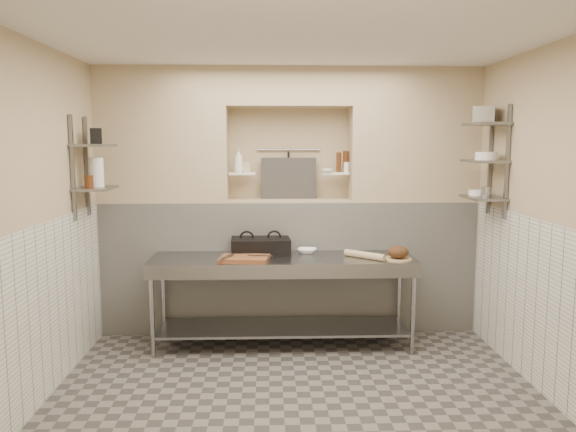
{
  "coord_description": "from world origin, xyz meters",
  "views": [
    {
      "loc": [
        -0.22,
        -4.25,
        2.02
      ],
      "look_at": [
        -0.04,
        0.9,
        1.35
      ],
      "focal_mm": 35.0,
      "sensor_mm": 36.0,
      "label": 1
    }
  ],
  "objects_px": {
    "bowl_alcove": "(327,171)",
    "bottle_soap": "(239,161)",
    "prep_table": "(283,283)",
    "cutting_board": "(244,259)",
    "rolling_pin": "(365,255)",
    "jug_left": "(96,172)",
    "bread_loaf": "(398,252)",
    "mixing_bowl": "(307,251)",
    "panini_press": "(261,245)"
  },
  "relations": [
    {
      "from": "rolling_pin",
      "to": "bowl_alcove",
      "type": "bearing_deg",
      "value": 118.54
    },
    {
      "from": "bottle_soap",
      "to": "jug_left",
      "type": "height_order",
      "value": "bottle_soap"
    },
    {
      "from": "mixing_bowl",
      "to": "bottle_soap",
      "type": "bearing_deg",
      "value": 154.48
    },
    {
      "from": "panini_press",
      "to": "mixing_bowl",
      "type": "relative_size",
      "value": 3.1
    },
    {
      "from": "jug_left",
      "to": "bowl_alcove",
      "type": "bearing_deg",
      "value": 15.14
    },
    {
      "from": "rolling_pin",
      "to": "bowl_alcove",
      "type": "height_order",
      "value": "bowl_alcove"
    },
    {
      "from": "panini_press",
      "to": "bread_loaf",
      "type": "height_order",
      "value": "panini_press"
    },
    {
      "from": "rolling_pin",
      "to": "bottle_soap",
      "type": "bearing_deg",
      "value": 153.48
    },
    {
      "from": "panini_press",
      "to": "bottle_soap",
      "type": "bearing_deg",
      "value": 122.17
    },
    {
      "from": "prep_table",
      "to": "bowl_alcove",
      "type": "height_order",
      "value": "bowl_alcove"
    },
    {
      "from": "bread_loaf",
      "to": "bottle_soap",
      "type": "distance_m",
      "value": 1.92
    },
    {
      "from": "prep_table",
      "to": "bottle_soap",
      "type": "xyz_separation_m",
      "value": [
        -0.45,
        0.55,
        1.19
      ]
    },
    {
      "from": "bread_loaf",
      "to": "jug_left",
      "type": "relative_size",
      "value": 0.75
    },
    {
      "from": "rolling_pin",
      "to": "cutting_board",
      "type": "bearing_deg",
      "value": -176.6
    },
    {
      "from": "rolling_pin",
      "to": "jug_left",
      "type": "relative_size",
      "value": 1.62
    },
    {
      "from": "bread_loaf",
      "to": "bottle_soap",
      "type": "bearing_deg",
      "value": 155.92
    },
    {
      "from": "rolling_pin",
      "to": "bottle_soap",
      "type": "height_order",
      "value": "bottle_soap"
    },
    {
      "from": "bowl_alcove",
      "to": "bottle_soap",
      "type": "bearing_deg",
      "value": 177.2
    },
    {
      "from": "panini_press",
      "to": "mixing_bowl",
      "type": "xyz_separation_m",
      "value": [
        0.48,
        -0.01,
        -0.06
      ]
    },
    {
      "from": "prep_table",
      "to": "cutting_board",
      "type": "height_order",
      "value": "cutting_board"
    },
    {
      "from": "bottle_soap",
      "to": "bowl_alcove",
      "type": "bearing_deg",
      "value": -2.8
    },
    {
      "from": "mixing_bowl",
      "to": "rolling_pin",
      "type": "relative_size",
      "value": 0.45
    },
    {
      "from": "bottle_soap",
      "to": "rolling_pin",
      "type": "bearing_deg",
      "value": -26.52
    },
    {
      "from": "prep_table",
      "to": "cutting_board",
      "type": "distance_m",
      "value": 0.49
    },
    {
      "from": "jug_left",
      "to": "bread_loaf",
      "type": "bearing_deg",
      "value": -0.93
    },
    {
      "from": "rolling_pin",
      "to": "jug_left",
      "type": "xyz_separation_m",
      "value": [
        -2.56,
        -0.03,
        0.82
      ]
    },
    {
      "from": "bottle_soap",
      "to": "jug_left",
      "type": "bearing_deg",
      "value": -153.43
    },
    {
      "from": "cutting_board",
      "to": "bread_loaf",
      "type": "height_order",
      "value": "bread_loaf"
    },
    {
      "from": "jug_left",
      "to": "cutting_board",
      "type": "bearing_deg",
      "value": -1.75
    },
    {
      "from": "mixing_bowl",
      "to": "bowl_alcove",
      "type": "distance_m",
      "value": 0.89
    },
    {
      "from": "bottle_soap",
      "to": "jug_left",
      "type": "relative_size",
      "value": 0.91
    },
    {
      "from": "panini_press",
      "to": "bottle_soap",
      "type": "height_order",
      "value": "bottle_soap"
    },
    {
      "from": "prep_table",
      "to": "panini_press",
      "type": "relative_size",
      "value": 4.23
    },
    {
      "from": "prep_table",
      "to": "bowl_alcove",
      "type": "xyz_separation_m",
      "value": [
        0.48,
        0.51,
        1.09
      ]
    },
    {
      "from": "prep_table",
      "to": "jug_left",
      "type": "height_order",
      "value": "jug_left"
    },
    {
      "from": "panini_press",
      "to": "bread_loaf",
      "type": "bearing_deg",
      "value": -18.56
    },
    {
      "from": "bottle_soap",
      "to": "bowl_alcove",
      "type": "relative_size",
      "value": 2.01
    },
    {
      "from": "mixing_bowl",
      "to": "bread_loaf",
      "type": "xyz_separation_m",
      "value": [
        0.86,
        -0.36,
        0.05
      ]
    },
    {
      "from": "prep_table",
      "to": "bottle_soap",
      "type": "bearing_deg",
      "value": 129.25
    },
    {
      "from": "panini_press",
      "to": "prep_table",
      "type": "bearing_deg",
      "value": -48.55
    },
    {
      "from": "mixing_bowl",
      "to": "bread_loaf",
      "type": "height_order",
      "value": "bread_loaf"
    },
    {
      "from": "cutting_board",
      "to": "bread_loaf",
      "type": "bearing_deg",
      "value": -0.16
    },
    {
      "from": "mixing_bowl",
      "to": "rolling_pin",
      "type": "height_order",
      "value": "rolling_pin"
    },
    {
      "from": "bottle_soap",
      "to": "cutting_board",
      "type": "bearing_deg",
      "value": -83.44
    },
    {
      "from": "prep_table",
      "to": "bread_loaf",
      "type": "distance_m",
      "value": 1.17
    },
    {
      "from": "panini_press",
      "to": "rolling_pin",
      "type": "bearing_deg",
      "value": -19.23
    },
    {
      "from": "cutting_board",
      "to": "bottle_soap",
      "type": "bearing_deg",
      "value": 96.56
    },
    {
      "from": "cutting_board",
      "to": "jug_left",
      "type": "xyz_separation_m",
      "value": [
        -1.38,
        0.04,
        0.83
      ]
    },
    {
      "from": "bread_loaf",
      "to": "jug_left",
      "type": "distance_m",
      "value": 2.97
    },
    {
      "from": "panini_press",
      "to": "bottle_soap",
      "type": "distance_m",
      "value": 0.95
    }
  ]
}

